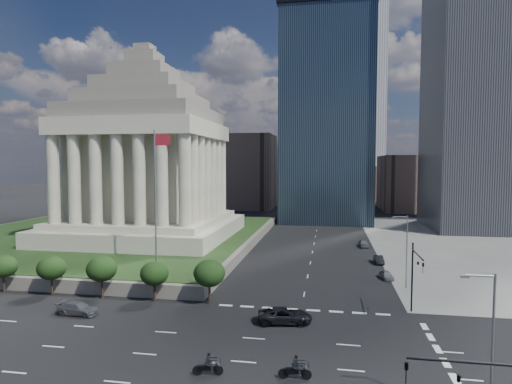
% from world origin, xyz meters
% --- Properties ---
extents(ground, '(500.00, 500.00, 0.00)m').
position_xyz_m(ground, '(0.00, 100.00, 0.00)').
color(ground, black).
rests_on(ground, ground).
extents(plaza_terrace, '(66.00, 70.00, 1.80)m').
position_xyz_m(plaza_terrace, '(-45.00, 50.00, 0.90)').
color(plaza_terrace, '#69635A').
rests_on(plaza_terrace, ground).
extents(plaza_lawn, '(64.00, 68.00, 0.10)m').
position_xyz_m(plaza_lawn, '(-45.00, 50.00, 1.85)').
color(plaza_lawn, '#1F3415').
rests_on(plaza_lawn, plaza_terrace).
extents(war_memorial, '(34.00, 34.00, 39.00)m').
position_xyz_m(war_memorial, '(-34.00, 48.00, 21.40)').
color(war_memorial, '#A09886').
rests_on(war_memorial, plaza_lawn).
extents(flagpole, '(2.52, 0.24, 20.00)m').
position_xyz_m(flagpole, '(-21.83, 24.00, 13.11)').
color(flagpole, slate).
rests_on(flagpole, plaza_lawn).
extents(tree_row, '(53.00, 4.00, 6.00)m').
position_xyz_m(tree_row, '(-35.50, 14.00, 3.00)').
color(tree_row, black).
rests_on(tree_row, ground).
extents(midrise_glass, '(26.00, 26.00, 60.00)m').
position_xyz_m(midrise_glass, '(2.00, 95.00, 30.00)').
color(midrise_glass, black).
rests_on(midrise_glass, ground).
extents(skyscraper_tall, '(40.00, 40.00, 190.00)m').
position_xyz_m(skyscraper_tall, '(8.00, 185.00, 95.00)').
color(skyscraper_tall, gray).
rests_on(skyscraper_tall, ground).
extents(highrise_ne, '(26.00, 28.00, 100.00)m').
position_xyz_m(highrise_ne, '(42.00, 85.00, 50.00)').
color(highrise_ne, black).
rests_on(highrise_ne, ground).
extents(building_filler_ne, '(20.00, 30.00, 20.00)m').
position_xyz_m(building_filler_ne, '(32.00, 130.00, 10.00)').
color(building_filler_ne, brown).
rests_on(building_filler_ne, ground).
extents(building_filler_nw, '(24.00, 30.00, 28.00)m').
position_xyz_m(building_filler_nw, '(-30.00, 130.00, 14.00)').
color(building_filler_nw, brown).
rests_on(building_filler_nw, ground).
extents(traffic_signal_ne, '(0.30, 5.74, 8.00)m').
position_xyz_m(traffic_signal_ne, '(12.50, 13.70, 5.25)').
color(traffic_signal_ne, black).
rests_on(traffic_signal_ne, ground).
extents(street_lamp_south, '(2.13, 0.22, 10.00)m').
position_xyz_m(street_lamp_south, '(13.33, -6.00, 5.66)').
color(street_lamp_south, slate).
rests_on(street_lamp_south, ground).
extents(street_lamp_north, '(2.13, 0.22, 10.00)m').
position_xyz_m(street_lamp_north, '(13.33, 25.00, 5.66)').
color(street_lamp_north, slate).
rests_on(street_lamp_north, ground).
extents(pickup_truck, '(6.15, 3.56, 1.61)m').
position_xyz_m(pickup_truck, '(-1.45, 9.55, 0.81)').
color(pickup_truck, black).
rests_on(pickup_truck, ground).
extents(suv_grey, '(2.21, 4.85, 1.38)m').
position_xyz_m(suv_grey, '(-24.61, 8.13, 0.69)').
color(suv_grey, '#4C4E53').
rests_on(suv_grey, ground).
extents(parked_sedan_near, '(3.78, 2.04, 1.22)m').
position_xyz_m(parked_sedan_near, '(11.50, 29.38, 0.61)').
color(parked_sedan_near, gray).
rests_on(parked_sedan_near, ground).
extents(parked_sedan_mid, '(4.00, 1.53, 1.30)m').
position_xyz_m(parked_sedan_mid, '(11.50, 39.43, 0.65)').
color(parked_sedan_mid, black).
rests_on(parked_sedan_mid, ground).
extents(parked_sedan_far, '(4.30, 2.00, 1.42)m').
position_xyz_m(parked_sedan_far, '(10.06, 53.86, 0.71)').
color(parked_sedan_far, slate).
rests_on(parked_sedan_far, ground).
extents(motorcycle_lead, '(2.70, 0.94, 1.97)m').
position_xyz_m(motorcycle_lead, '(0.57, -2.19, 0.99)').
color(motorcycle_lead, black).
rests_on(motorcycle_lead, ground).
extents(motorcycle_trail, '(2.59, 1.15, 1.87)m').
position_xyz_m(motorcycle_trail, '(-6.36, -2.73, 0.93)').
color(motorcycle_trail, black).
rests_on(motorcycle_trail, ground).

